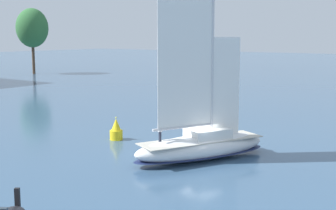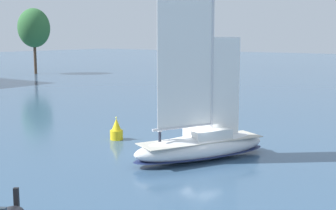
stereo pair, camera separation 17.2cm
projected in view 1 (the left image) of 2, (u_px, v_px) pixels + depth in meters
ground_plane at (201, 159)px, 34.41m from camera, size 400.00×400.00×0.00m
tree_shore_left at (32, 28)px, 107.68m from camera, size 7.35×7.35×15.13m
sailboat_main at (202, 144)px, 34.24m from camera, size 11.13×7.49×14.96m
channel_buoy at (116, 131)px, 40.67m from camera, size 1.12×1.12×2.03m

